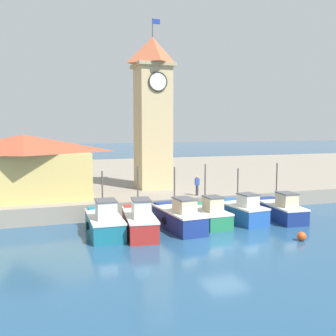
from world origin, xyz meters
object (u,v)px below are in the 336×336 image
at_px(fishing_boat_left_outer, 139,221).
at_px(mooring_buoy, 302,236).
at_px(fishing_boat_center, 242,211).
at_px(fishing_boat_left_inner, 179,217).
at_px(dock_worker_near_tower, 197,185).
at_px(fishing_boat_far_left, 104,222).
at_px(fishing_boat_mid_left, 208,215).
at_px(clock_tower, 153,109).
at_px(warehouse_left, 24,166).
at_px(fishing_boat_mid_right, 281,210).

distance_m(fishing_boat_left_outer, mooring_buoy, 9.99).
bearing_deg(fishing_boat_center, fishing_boat_left_inner, -175.17).
distance_m(fishing_boat_left_inner, fishing_boat_center, 5.07).
bearing_deg(dock_worker_near_tower, fishing_boat_far_left, -151.07).
xyz_separation_m(fishing_boat_mid_left, fishing_boat_center, (2.69, 0.06, 0.04)).
distance_m(fishing_boat_far_left, clock_tower, 13.98).
distance_m(clock_tower, warehouse_left, 12.18).
bearing_deg(fishing_boat_mid_left, fishing_boat_mid_right, -2.77).
bearing_deg(fishing_boat_mid_right, clock_tower, 123.86).
bearing_deg(fishing_boat_mid_right, fishing_boat_mid_left, 177.23).
bearing_deg(warehouse_left, fishing_boat_far_left, -58.23).
height_order(fishing_boat_center, warehouse_left, warehouse_left).
height_order(fishing_boat_far_left, fishing_boat_left_inner, fishing_boat_left_inner).
relative_size(fishing_boat_center, clock_tower, 0.29).
bearing_deg(fishing_boat_mid_right, fishing_boat_left_outer, -177.63).
relative_size(fishing_boat_far_left, dock_worker_near_tower, 3.21).
height_order(warehouse_left, mooring_buoy, warehouse_left).
relative_size(fishing_boat_center, fishing_boat_mid_right, 0.87).
distance_m(fishing_boat_far_left, fishing_boat_left_outer, 2.22).
bearing_deg(fishing_boat_mid_right, fishing_boat_center, 173.63).
relative_size(clock_tower, dock_worker_near_tower, 9.34).
xyz_separation_m(fishing_boat_center, warehouse_left, (-14.75, 7.51, 3.05)).
relative_size(fishing_boat_left_inner, dock_worker_near_tower, 3.29).
bearing_deg(clock_tower, fishing_boat_mid_left, -84.18).
xyz_separation_m(fishing_boat_center, fishing_boat_mid_right, (3.06, -0.34, -0.04)).
height_order(fishing_boat_left_outer, fishing_boat_mid_right, fishing_boat_left_outer).
distance_m(fishing_boat_mid_right, mooring_buoy, 5.56).
height_order(fishing_boat_center, clock_tower, clock_tower).
distance_m(fishing_boat_mid_left, dock_worker_near_tower, 4.91).
height_order(fishing_boat_far_left, warehouse_left, warehouse_left).
bearing_deg(fishing_boat_left_inner, warehouse_left, 140.71).
bearing_deg(fishing_boat_far_left, dock_worker_near_tower, 28.93).
distance_m(fishing_boat_center, warehouse_left, 16.83).
relative_size(fishing_boat_left_inner, warehouse_left, 0.53).
distance_m(fishing_boat_far_left, mooring_buoy, 12.17).
relative_size(fishing_boat_far_left, mooring_buoy, 9.53).
xyz_separation_m(fishing_boat_mid_left, clock_tower, (-1.00, 9.78, 7.70)).
bearing_deg(fishing_boat_left_outer, clock_tower, 68.29).
relative_size(fishing_boat_left_outer, mooring_buoy, 9.90).
xyz_separation_m(fishing_boat_far_left, fishing_boat_center, (10.00, 0.16, -0.03)).
height_order(fishing_boat_center, fishing_boat_mid_right, fishing_boat_mid_right).
distance_m(fishing_boat_left_outer, dock_worker_near_tower, 8.35).
bearing_deg(fishing_boat_far_left, clock_tower, 57.41).
bearing_deg(clock_tower, mooring_buoy, -73.06).
xyz_separation_m(fishing_boat_far_left, fishing_boat_mid_right, (13.07, -0.18, -0.07)).
bearing_deg(clock_tower, fishing_boat_mid_right, -56.14).
bearing_deg(warehouse_left, fishing_boat_left_outer, -50.37).
relative_size(fishing_boat_left_outer, warehouse_left, 0.54).
distance_m(fishing_boat_far_left, fishing_boat_mid_left, 7.31).
bearing_deg(dock_worker_near_tower, fishing_boat_left_outer, -139.97).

